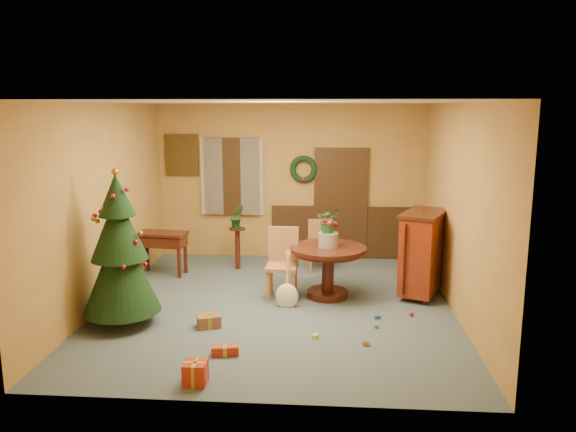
# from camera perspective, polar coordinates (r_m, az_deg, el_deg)

# --- Properties ---
(room_envelope) EXTENTS (5.50, 5.50, 5.50)m
(room_envelope) POSITION_cam_1_polar(r_m,az_deg,el_deg) (10.58, 1.34, 1.65)
(room_envelope) COLOR #394A53
(room_envelope) RESTS_ON ground
(dining_table) EXTENTS (1.14, 1.14, 0.78)m
(dining_table) POSITION_cam_1_polar(r_m,az_deg,el_deg) (8.47, 4.08, -4.68)
(dining_table) COLOR black
(dining_table) RESTS_ON floor
(urn) EXTENTS (0.29, 0.29, 0.22)m
(urn) POSITION_cam_1_polar(r_m,az_deg,el_deg) (8.38, 4.11, -2.42)
(urn) COLOR slate
(urn) RESTS_ON dining_table
(centerpiece_plant) EXTENTS (0.35, 0.30, 0.39)m
(centerpiece_plant) POSITION_cam_1_polar(r_m,az_deg,el_deg) (8.31, 4.14, -0.40)
(centerpiece_plant) COLOR #1E4C23
(centerpiece_plant) RESTS_ON urn
(chair_near) EXTENTS (0.47, 0.47, 1.06)m
(chair_near) POSITION_cam_1_polar(r_m,az_deg,el_deg) (8.45, -0.56, -4.53)
(chair_near) COLOR #9E663F
(chair_near) RESTS_ON floor
(chair_far) EXTENTS (0.50, 0.50, 0.96)m
(chair_far) POSITION_cam_1_polar(r_m,az_deg,el_deg) (9.79, 3.13, -2.74)
(chair_far) COLOR #9E663F
(chair_far) RESTS_ON floor
(guitar) EXTENTS (0.43, 0.56, 0.76)m
(guitar) POSITION_cam_1_polar(r_m,az_deg,el_deg) (8.08, -0.12, -6.60)
(guitar) COLOR white
(guitar) RESTS_ON floor
(plant_stand) EXTENTS (0.29, 0.29, 0.74)m
(plant_stand) POSITION_cam_1_polar(r_m,az_deg,el_deg) (9.97, -5.15, -2.80)
(plant_stand) COLOR black
(plant_stand) RESTS_ON floor
(stand_plant) EXTENTS (0.29, 0.26, 0.42)m
(stand_plant) POSITION_cam_1_polar(r_m,az_deg,el_deg) (9.87, -5.20, -0.03)
(stand_plant) COLOR #19471E
(stand_plant) RESTS_ON plant_stand
(christmas_tree) EXTENTS (1.01, 1.01, 2.08)m
(christmas_tree) POSITION_cam_1_polar(r_m,az_deg,el_deg) (7.61, -16.74, -3.53)
(christmas_tree) COLOR #382111
(christmas_tree) RESTS_ON floor
(writing_desk) EXTENTS (0.88, 0.51, 0.74)m
(writing_desk) POSITION_cam_1_polar(r_m,az_deg,el_deg) (9.83, -12.66, -2.66)
(writing_desk) COLOR black
(writing_desk) RESTS_ON floor
(sideboard) EXTENTS (0.89, 1.14, 1.30)m
(sideboard) POSITION_cam_1_polar(r_m,az_deg,el_deg) (8.73, 13.49, -3.48)
(sideboard) COLOR #63140B
(sideboard) RESTS_ON floor
(gift_a) EXTENTS (0.35, 0.30, 0.16)m
(gift_a) POSITION_cam_1_polar(r_m,az_deg,el_deg) (7.55, -8.04, -10.51)
(gift_a) COLOR brown
(gift_a) RESTS_ON floor
(gift_b) EXTENTS (0.24, 0.24, 0.24)m
(gift_b) POSITION_cam_1_polar(r_m,az_deg,el_deg) (6.13, -9.39, -15.45)
(gift_b) COLOR maroon
(gift_b) RESTS_ON floor
(gift_c) EXTENTS (0.35, 0.34, 0.16)m
(gift_c) POSITION_cam_1_polar(r_m,az_deg,el_deg) (8.12, -17.04, -9.33)
(gift_c) COLOR brown
(gift_c) RESTS_ON floor
(gift_d) EXTENTS (0.33, 0.18, 0.11)m
(gift_d) POSITION_cam_1_polar(r_m,az_deg,el_deg) (6.73, -6.42, -13.43)
(gift_d) COLOR maroon
(gift_d) RESTS_ON floor
(toy_a) EXTENTS (0.09, 0.06, 0.05)m
(toy_a) POSITION_cam_1_polar(r_m,az_deg,el_deg) (7.85, 9.06, -10.10)
(toy_a) COLOR #264CA5
(toy_a) RESTS_ON floor
(toy_b) EXTENTS (0.06, 0.06, 0.06)m
(toy_b) POSITION_cam_1_polar(r_m,az_deg,el_deg) (7.54, 8.94, -10.97)
(toy_b) COLOR green
(toy_b) RESTS_ON floor
(toy_c) EXTENTS (0.09, 0.09, 0.05)m
(toy_c) POSITION_cam_1_polar(r_m,az_deg,el_deg) (7.15, 2.81, -12.11)
(toy_c) COLOR yellow
(toy_c) RESTS_ON floor
(toy_d) EXTENTS (0.06, 0.06, 0.06)m
(toy_d) POSITION_cam_1_polar(r_m,az_deg,el_deg) (8.03, 12.44, -9.70)
(toy_d) COLOR #AE0B28
(toy_d) RESTS_ON floor
(toy_e) EXTENTS (0.08, 0.06, 0.05)m
(toy_e) POSITION_cam_1_polar(r_m,az_deg,el_deg) (7.01, 7.95, -12.73)
(toy_e) COLOR #C17C2D
(toy_e) RESTS_ON floor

